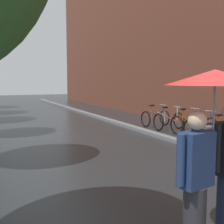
# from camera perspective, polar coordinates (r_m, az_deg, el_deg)

# --- Properties ---
(kerb_strip) EXTENTS (0.30, 36.00, 0.12)m
(kerb_strip) POSITION_cam_1_polar(r_m,az_deg,el_deg) (13.44, 1.03, -2.13)
(kerb_strip) COLOR slate
(kerb_strip) RESTS_ON ground
(parked_bicycle_2) EXTENTS (1.14, 0.80, 0.96)m
(parked_bicycle_2) POSITION_cam_1_polar(r_m,az_deg,el_deg) (9.92, 21.08, -3.69)
(parked_bicycle_2) COLOR black
(parked_bicycle_2) RESTS_ON ground
(parked_bicycle_3) EXTENTS (1.13, 0.79, 0.96)m
(parked_bicycle_3) POSITION_cam_1_polar(r_m,az_deg,el_deg) (10.65, 17.13, -2.89)
(parked_bicycle_3) COLOR black
(parked_bicycle_3) RESTS_ON ground
(parked_bicycle_4) EXTENTS (1.15, 0.81, 0.96)m
(parked_bicycle_4) POSITION_cam_1_polar(r_m,az_deg,el_deg) (11.48, 14.49, -2.17)
(parked_bicycle_4) COLOR black
(parked_bicycle_4) RESTS_ON ground
(parked_bicycle_5) EXTENTS (1.10, 0.73, 0.96)m
(parked_bicycle_5) POSITION_cam_1_polar(r_m,az_deg,el_deg) (12.07, 11.10, -1.69)
(parked_bicycle_5) COLOR black
(parked_bicycle_5) RESTS_ON ground
(parked_bicycle_6) EXTENTS (1.12, 0.76, 0.96)m
(parked_bicycle_6) POSITION_cam_1_polar(r_m,az_deg,el_deg) (12.91, 8.51, -1.13)
(parked_bicycle_6) COLOR black
(parked_bicycle_6) RESTS_ON ground
(couple_under_umbrella) EXTENTS (1.20, 1.15, 2.14)m
(couple_under_umbrella) POSITION_cam_1_polar(r_m,az_deg,el_deg) (3.58, 19.46, -3.44)
(couple_under_umbrella) COLOR #2D2D33
(couple_under_umbrella) RESTS_ON ground
(litter_bin) EXTENTS (0.44, 0.44, 0.85)m
(litter_bin) POSITION_cam_1_polar(r_m,az_deg,el_deg) (7.86, 17.71, -5.72)
(litter_bin) COLOR #4C4C51
(litter_bin) RESTS_ON ground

